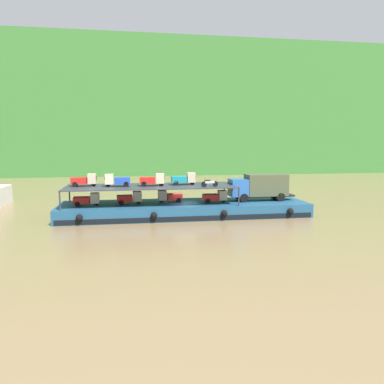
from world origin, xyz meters
name	(u,v)px	position (x,y,z in m)	size (l,w,h in m)	color
ground_plane	(184,215)	(0.00, 0.00, 0.00)	(400.00, 400.00, 0.00)	olive
hillside_far_bank	(150,102)	(0.00, 68.98, 19.91)	(142.99, 34.22, 35.34)	#387533
cargo_barge	(184,209)	(0.00, -0.03, 0.75)	(27.96, 7.81, 1.50)	navy
covered_lorry	(260,186)	(8.99, 0.12, 3.19)	(7.88, 2.36, 3.10)	#285BA3
cargo_rack	(151,186)	(-3.80, 0.00, 3.43)	(18.76, 6.45, 2.00)	#2D333D
mini_truck_lower_stern	(87,199)	(-10.74, -0.45, 2.19)	(2.76, 1.23, 1.38)	red
mini_truck_lower_aft	(130,198)	(-6.17, 0.14, 2.19)	(2.79, 1.30, 1.38)	red
mini_truck_lower_mid	(170,196)	(-1.64, 0.57, 2.19)	(2.80, 1.30, 1.38)	red
mini_truck_lower_fore	(215,197)	(3.47, -0.52, 2.19)	(2.74, 1.20, 1.38)	red
mini_truck_upper_stern	(84,180)	(-11.09, 0.76, 4.19)	(2.74, 1.20, 1.38)	red
mini_truck_upper_mid	(117,180)	(-7.52, -0.03, 4.19)	(2.79, 1.28, 1.38)	#1E47B7
mini_truck_upper_fore	(152,180)	(-3.61, -0.12, 4.19)	(2.78, 1.28, 1.38)	red
mini_truck_upper_bow	(184,179)	(0.01, 0.49, 4.19)	(2.75, 1.22, 1.38)	teal
motorcycle_upper_port	(210,183)	(2.51, -1.94, 3.93)	(1.90, 0.55, 0.87)	black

